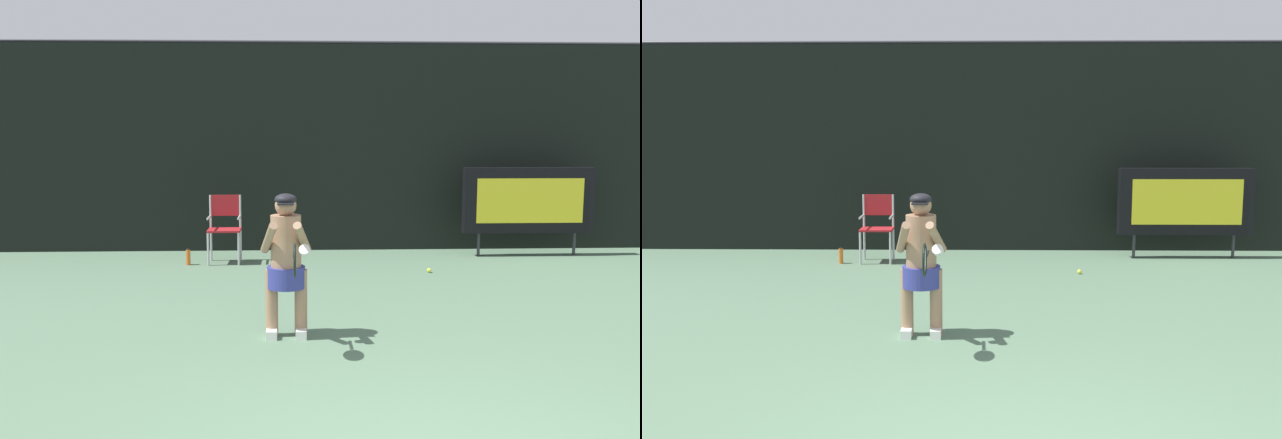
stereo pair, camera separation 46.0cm
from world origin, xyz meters
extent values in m
cube|color=black|center=(0.00, 8.50, 1.80)|extent=(18.00, 0.12, 3.60)
cylinder|color=#38383D|center=(0.00, 8.50, 3.63)|extent=(18.00, 0.05, 0.05)
cube|color=black|center=(3.05, 7.75, 0.95)|extent=(2.20, 0.20, 1.10)
cube|color=gold|center=(3.05, 7.65, 0.95)|extent=(1.80, 0.01, 0.75)
cylinder|color=#2D2D33|center=(2.23, 7.75, 0.20)|extent=(0.05, 0.05, 0.40)
cylinder|color=#2D2D33|center=(3.88, 7.75, 0.20)|extent=(0.05, 0.05, 0.40)
cylinder|color=#B7B7BC|center=(-2.25, 7.11, 0.26)|extent=(0.04, 0.04, 0.52)
cylinder|color=#B7B7BC|center=(-1.77, 7.11, 0.26)|extent=(0.04, 0.04, 0.52)
cylinder|color=#B7B7BC|center=(-2.25, 7.52, 0.26)|extent=(0.04, 0.04, 0.52)
cylinder|color=#B7B7BC|center=(-1.77, 7.52, 0.26)|extent=(0.04, 0.04, 0.52)
cube|color=maroon|center=(-2.01, 7.32, 0.54)|extent=(0.52, 0.44, 0.03)
cylinder|color=#B7B7BC|center=(-2.25, 7.52, 0.80)|extent=(0.04, 0.04, 0.56)
cylinder|color=#B7B7BC|center=(-1.77, 7.52, 0.80)|extent=(0.04, 0.04, 0.56)
cube|color=maroon|center=(-2.01, 7.52, 0.91)|extent=(0.48, 0.02, 0.34)
cylinder|color=#B7B7BC|center=(-2.25, 7.32, 0.74)|extent=(0.04, 0.44, 0.04)
cylinder|color=#B7B7BC|center=(-1.77, 7.32, 0.74)|extent=(0.04, 0.44, 0.04)
cylinder|color=orange|center=(-2.58, 7.18, 0.12)|extent=(0.07, 0.07, 0.24)
cylinder|color=black|center=(-2.58, 7.18, 0.25)|extent=(0.03, 0.03, 0.03)
cube|color=white|center=(-1.14, 3.36, 0.04)|extent=(0.11, 0.26, 0.09)
cube|color=white|center=(-0.84, 3.36, 0.04)|extent=(0.11, 0.26, 0.09)
cylinder|color=#A37A5B|center=(-1.14, 3.41, 0.35)|extent=(0.13, 0.13, 0.69)
cylinder|color=#A37A5B|center=(-0.84, 3.41, 0.35)|extent=(0.13, 0.13, 0.69)
cylinder|color=navy|center=(-0.99, 3.41, 0.62)|extent=(0.39, 0.39, 0.22)
cylinder|color=#A37A5B|center=(-0.99, 3.41, 0.97)|extent=(0.31, 0.31, 0.56)
sphere|color=#A37A5B|center=(-0.99, 3.41, 1.35)|extent=(0.22, 0.22, 0.22)
ellipsoid|color=black|center=(-0.99, 3.41, 1.41)|extent=(0.22, 0.22, 0.12)
cube|color=black|center=(-0.99, 3.31, 1.38)|extent=(0.16, 0.12, 0.02)
cylinder|color=#A37A5B|center=(-1.15, 3.25, 1.05)|extent=(0.20, 0.48, 0.37)
cylinder|color=#A37A5B|center=(-0.82, 3.25, 1.05)|extent=(0.20, 0.48, 0.37)
cylinder|color=white|center=(-0.80, 3.13, 0.94)|extent=(0.13, 0.13, 0.12)
cylinder|color=black|center=(-0.90, 3.02, 0.92)|extent=(0.03, 0.28, 0.03)
torus|color=black|center=(-0.90, 2.71, 0.92)|extent=(0.02, 0.31, 0.31)
ellipsoid|color=silver|center=(-0.90, 2.71, 0.92)|extent=(0.01, 0.26, 0.26)
sphere|color=#CCDB3D|center=(1.12, 6.44, 0.03)|extent=(0.07, 0.07, 0.07)
camera|label=1|loc=(-0.92, -3.26, 2.08)|focal=37.37mm
camera|label=2|loc=(-0.46, -3.26, 2.08)|focal=37.37mm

